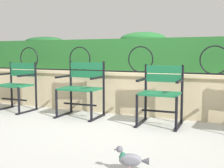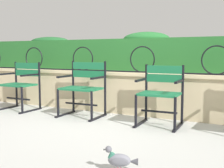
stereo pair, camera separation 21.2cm
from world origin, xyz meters
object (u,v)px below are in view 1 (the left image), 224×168
at_px(park_chair_centre_right, 161,92).
at_px(pigeon_near_chairs, 131,159).
at_px(park_chair_leftmost, 17,84).
at_px(park_chair_centre_left, 82,87).

relative_size(park_chair_centre_right, pigeon_near_chairs, 2.90).
distance_m(park_chair_leftmost, park_chair_centre_left, 1.27).
distance_m(park_chair_centre_left, pigeon_near_chairs, 2.34).
bearing_deg(park_chair_centre_right, park_chair_centre_left, 179.21).
bearing_deg(pigeon_near_chairs, park_chair_leftmost, 148.35).
height_order(park_chair_leftmost, pigeon_near_chairs, park_chair_leftmost).
bearing_deg(park_chair_leftmost, park_chair_centre_left, 2.44).
xyz_separation_m(park_chair_centre_left, park_chair_centre_right, (1.27, -0.02, -0.01)).
relative_size(park_chair_leftmost, park_chair_centre_left, 0.96).
bearing_deg(park_chair_centre_right, park_chair_leftmost, -179.17).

